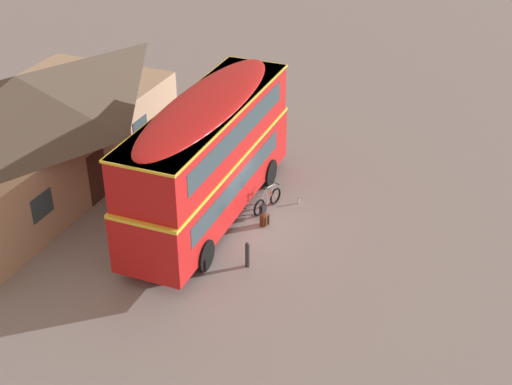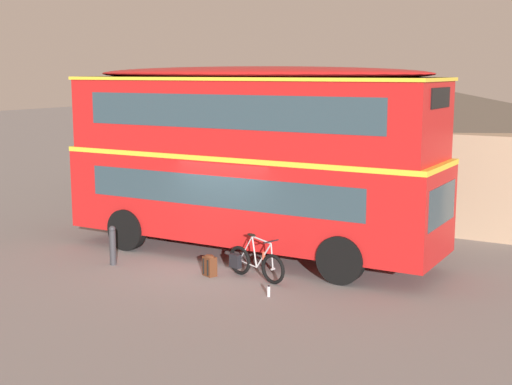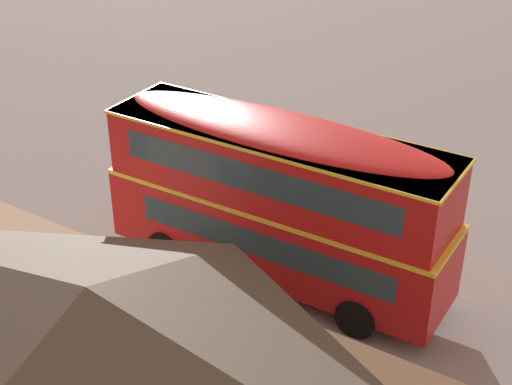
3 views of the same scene
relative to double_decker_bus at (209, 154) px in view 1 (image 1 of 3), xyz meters
name	(u,v)px [view 1 (image 1 of 3)]	position (x,y,z in m)	size (l,w,h in m)	color
ground_plane	(239,223)	(-0.05, -1.17, -2.64)	(120.00, 120.00, 0.00)	gray
double_decker_bus	(209,154)	(0.00, 0.00, 0.00)	(9.90, 2.80, 4.79)	black
touring_bicycle	(267,202)	(1.13, -1.84, -2.27)	(1.69, 0.63, 1.04)	black
backpack_on_ground	(265,219)	(0.13, -2.11, -2.38)	(0.37, 0.34, 0.50)	#592D19
water_bottle_clear_plastic	(299,201)	(2.04, -2.82, -2.53)	(0.07, 0.07, 0.25)	silver
pub_building	(25,131)	(-0.33, 7.70, -0.26)	(13.81, 7.15, 4.67)	tan
kerb_bollard	(247,254)	(-2.45, -2.44, -2.14)	(0.16, 0.16, 0.97)	#333338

